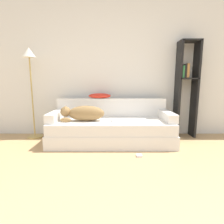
{
  "coord_description": "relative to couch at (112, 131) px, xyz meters",
  "views": [
    {
      "loc": [
        -0.05,
        -0.57,
        0.98
      ],
      "look_at": [
        -0.06,
        2.15,
        0.53
      ],
      "focal_mm": 28.0,
      "sensor_mm": 36.0,
      "label": 1
    }
  ],
  "objects": [
    {
      "name": "wall_back",
      "position": [
        0.06,
        0.54,
        1.16
      ],
      "size": [
        7.05,
        0.06,
        2.7
      ],
      "color": "silver",
      "rests_on": "ground_plane"
    },
    {
      "name": "couch",
      "position": [
        0.0,
        0.0,
        0.0
      ],
      "size": [
        1.98,
        0.82,
        0.38
      ],
      "color": "silver",
      "rests_on": "ground_plane"
    },
    {
      "name": "couch_backrest",
      "position": [
        -0.0,
        0.34,
        0.36
      ],
      "size": [
        1.94,
        0.15,
        0.33
      ],
      "color": "silver",
      "rests_on": "couch"
    },
    {
      "name": "couch_arm_left",
      "position": [
        -0.91,
        -0.01,
        0.26
      ],
      "size": [
        0.15,
        0.63,
        0.14
      ],
      "color": "silver",
      "rests_on": "couch"
    },
    {
      "name": "couch_arm_right",
      "position": [
        0.91,
        -0.01,
        0.26
      ],
      "size": [
        0.15,
        0.63,
        0.14
      ],
      "color": "silver",
      "rests_on": "couch"
    },
    {
      "name": "dog",
      "position": [
        -0.45,
        -0.06,
        0.32
      ],
      "size": [
        0.7,
        0.24,
        0.25
      ],
      "color": "olive",
      "rests_on": "couch"
    },
    {
      "name": "laptop",
      "position": [
        0.14,
        -0.06,
        0.2
      ],
      "size": [
        0.33,
        0.26,
        0.02
      ],
      "rotation": [
        0.0,
        0.0,
        0.17
      ],
      "color": "silver",
      "rests_on": "couch"
    },
    {
      "name": "throw_pillow",
      "position": [
        -0.21,
        0.33,
        0.57
      ],
      "size": [
        0.4,
        0.17,
        0.09
      ],
      "color": "red",
      "rests_on": "couch_backrest"
    },
    {
      "name": "bookshelf",
      "position": [
        1.34,
        0.36,
        0.76
      ],
      "size": [
        0.35,
        0.26,
        1.71
      ],
      "color": "black",
      "rests_on": "ground_plane"
    },
    {
      "name": "floor_lamp",
      "position": [
        -1.4,
        0.27,
        1.0
      ],
      "size": [
        0.26,
        0.26,
        1.57
      ],
      "color": "tan",
      "rests_on": "ground_plane"
    },
    {
      "name": "power_adapter",
      "position": [
        0.38,
        -0.58,
        -0.17
      ],
      "size": [
        0.08,
        0.08,
        0.02
      ],
      "color": "silver",
      "rests_on": "ground_plane"
    }
  ]
}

